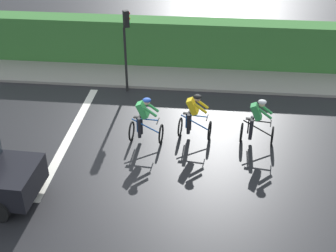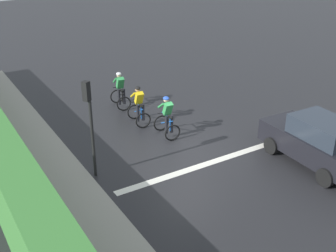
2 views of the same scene
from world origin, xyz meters
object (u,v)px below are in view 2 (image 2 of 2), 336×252
(cyclist_mid, at_px, (167,118))
(traffic_light_near_crossing, at_px, (89,115))
(cyclist_second, at_px, (139,106))
(car_black, at_px, (318,141))
(cyclist_lead, at_px, (120,91))

(cyclist_mid, bearing_deg, traffic_light_near_crossing, -161.36)
(cyclist_second, height_order, traffic_light_near_crossing, traffic_light_near_crossing)
(car_black, bearing_deg, cyclist_lead, 113.35)
(cyclist_second, bearing_deg, cyclist_lead, 86.17)
(cyclist_lead, height_order, traffic_light_near_crossing, traffic_light_near_crossing)
(cyclist_second, relative_size, car_black, 0.40)
(cyclist_lead, relative_size, cyclist_mid, 1.00)
(cyclist_second, bearing_deg, traffic_light_near_crossing, -138.79)
(cyclist_mid, xyz_separation_m, traffic_light_near_crossing, (-3.66, -1.24, 1.43))
(traffic_light_near_crossing, bearing_deg, cyclist_second, 41.21)
(cyclist_lead, distance_m, cyclist_mid, 3.71)
(cyclist_mid, distance_m, car_black, 5.70)
(cyclist_mid, bearing_deg, car_black, -54.24)
(cyclist_lead, relative_size, car_black, 0.40)
(cyclist_lead, bearing_deg, cyclist_mid, -85.90)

